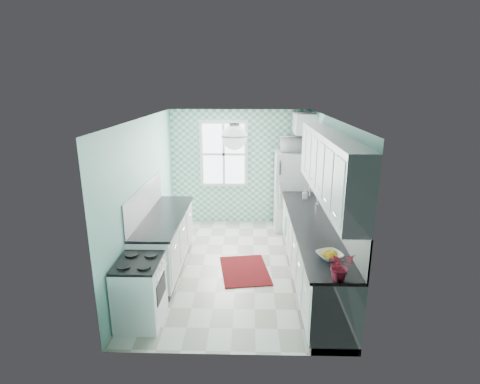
{
  "coord_description": "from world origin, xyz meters",
  "views": [
    {
      "loc": [
        0.2,
        -5.83,
        3.01
      ],
      "look_at": [
        0.05,
        0.25,
        1.25
      ],
      "focal_mm": 28.0,
      "sensor_mm": 36.0,
      "label": 1
    }
  ],
  "objects_px": {
    "stove": "(140,290)",
    "potted_plant": "(340,266)",
    "fridge": "(292,191)",
    "ceiling_light": "(234,137)",
    "fruit_bowl": "(330,256)",
    "microwave": "(294,145)",
    "sink": "(306,207)"
  },
  "relations": [
    {
      "from": "stove",
      "to": "fridge",
      "type": "bearing_deg",
      "value": 57.68
    },
    {
      "from": "fridge",
      "to": "stove",
      "type": "xyz_separation_m",
      "value": [
        -2.31,
        -3.36,
        -0.4
      ]
    },
    {
      "from": "fridge",
      "to": "stove",
      "type": "bearing_deg",
      "value": -125.43
    },
    {
      "from": "potted_plant",
      "to": "microwave",
      "type": "xyz_separation_m",
      "value": [
        -0.09,
        3.9,
        0.72
      ]
    },
    {
      "from": "fridge",
      "to": "potted_plant",
      "type": "bearing_deg",
      "value": -89.6
    },
    {
      "from": "ceiling_light",
      "to": "fridge",
      "type": "distance_m",
      "value": 3.18
    },
    {
      "from": "fridge",
      "to": "potted_plant",
      "type": "xyz_separation_m",
      "value": [
        0.09,
        -3.9,
        0.26
      ]
    },
    {
      "from": "fridge",
      "to": "sink",
      "type": "relative_size",
      "value": 3.04
    },
    {
      "from": "potted_plant",
      "to": "microwave",
      "type": "height_order",
      "value": "microwave"
    },
    {
      "from": "ceiling_light",
      "to": "fruit_bowl",
      "type": "xyz_separation_m",
      "value": [
        1.2,
        -0.8,
        -1.35
      ]
    },
    {
      "from": "microwave",
      "to": "sink",
      "type": "bearing_deg",
      "value": 94.36
    },
    {
      "from": "sink",
      "to": "ceiling_light",
      "type": "bearing_deg",
      "value": -131.74
    },
    {
      "from": "fruit_bowl",
      "to": "microwave",
      "type": "bearing_deg",
      "value": 91.52
    },
    {
      "from": "microwave",
      "to": "ceiling_light",
      "type": "bearing_deg",
      "value": 67.15
    },
    {
      "from": "fridge",
      "to": "fruit_bowl",
      "type": "distance_m",
      "value": 3.39
    },
    {
      "from": "fridge",
      "to": "potted_plant",
      "type": "distance_m",
      "value": 3.91
    },
    {
      "from": "ceiling_light",
      "to": "potted_plant",
      "type": "relative_size",
      "value": 1.09
    },
    {
      "from": "sink",
      "to": "microwave",
      "type": "xyz_separation_m",
      "value": [
        -0.09,
        1.34,
        0.89
      ]
    },
    {
      "from": "potted_plant",
      "to": "microwave",
      "type": "bearing_deg",
      "value": 91.32
    },
    {
      "from": "stove",
      "to": "potted_plant",
      "type": "relative_size",
      "value": 2.62
    },
    {
      "from": "fruit_bowl",
      "to": "microwave",
      "type": "xyz_separation_m",
      "value": [
        -0.09,
        3.39,
        0.84
      ]
    },
    {
      "from": "ceiling_light",
      "to": "microwave",
      "type": "height_order",
      "value": "ceiling_light"
    },
    {
      "from": "microwave",
      "to": "fruit_bowl",
      "type": "bearing_deg",
      "value": 91.88
    },
    {
      "from": "stove",
      "to": "fruit_bowl",
      "type": "relative_size",
      "value": 2.74
    },
    {
      "from": "potted_plant",
      "to": "stove",
      "type": "bearing_deg",
      "value": 167.26
    },
    {
      "from": "fridge",
      "to": "stove",
      "type": "relative_size",
      "value": 2.0
    },
    {
      "from": "fruit_bowl",
      "to": "potted_plant",
      "type": "relative_size",
      "value": 0.95
    },
    {
      "from": "sink",
      "to": "potted_plant",
      "type": "relative_size",
      "value": 1.72
    },
    {
      "from": "stove",
      "to": "microwave",
      "type": "distance_m",
      "value": 4.3
    },
    {
      "from": "ceiling_light",
      "to": "sink",
      "type": "xyz_separation_m",
      "value": [
        1.2,
        1.25,
        -1.39
      ]
    },
    {
      "from": "ceiling_light",
      "to": "fruit_bowl",
      "type": "relative_size",
      "value": 1.15
    },
    {
      "from": "fruit_bowl",
      "to": "microwave",
      "type": "distance_m",
      "value": 3.49
    }
  ]
}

